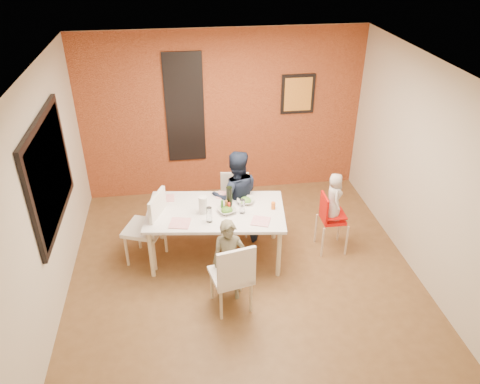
{
  "coord_description": "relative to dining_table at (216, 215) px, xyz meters",
  "views": [
    {
      "loc": [
        -0.72,
        -4.78,
        4.06
      ],
      "look_at": [
        0.0,
        0.3,
        1.05
      ],
      "focal_mm": 35.0,
      "sensor_mm": 36.0,
      "label": 1
    }
  ],
  "objects": [
    {
      "name": "wall_left",
      "position": [
        -1.94,
        -0.38,
        0.67
      ],
      "size": [
        0.02,
        4.5,
        2.7
      ],
      "primitive_type": "cube",
      "color": "beige",
      "rests_on": "ground"
    },
    {
      "name": "condiment_red",
      "position": [
        0.17,
        -0.04,
        0.13
      ],
      "size": [
        0.03,
        0.03,
        0.13
      ],
      "primitive_type": "cylinder",
      "color": "red",
      "rests_on": "dining_table"
    },
    {
      "name": "wine_glass_b",
      "position": [
        0.34,
        -0.11,
        0.17
      ],
      "size": [
        0.07,
        0.07,
        0.2
      ],
      "primitive_type": "cylinder",
      "color": "white",
      "rests_on": "dining_table"
    },
    {
      "name": "chair_far",
      "position": [
        0.34,
        0.63,
        -0.18
      ],
      "size": [
        0.47,
        0.47,
        0.89
      ],
      "rotation": [
        0.0,
        0.0,
        -0.15
      ],
      "color": "silver",
      "rests_on": "ground"
    },
    {
      "name": "wine_bottle",
      "position": [
        0.19,
        0.04,
        0.22
      ],
      "size": [
        0.08,
        0.08,
        0.31
      ],
      "primitive_type": "cylinder",
      "color": "black",
      "rests_on": "dining_table"
    },
    {
      "name": "paper_towel_roll",
      "position": [
        -0.16,
        -0.04,
        0.19
      ],
      "size": [
        0.11,
        0.11,
        0.24
      ],
      "primitive_type": "cylinder",
      "color": "silver",
      "rests_on": "dining_table"
    },
    {
      "name": "ceiling",
      "position": [
        0.31,
        -0.38,
        2.02
      ],
      "size": [
        4.5,
        4.5,
        0.02
      ],
      "primitive_type": "cube",
      "color": "white",
      "rests_on": "wall_back"
    },
    {
      "name": "picture_window_frame",
      "position": [
        -1.91,
        -0.18,
        0.87
      ],
      "size": [
        0.05,
        1.7,
        1.3
      ],
      "primitive_type": "cube",
      "color": "black",
      "rests_on": "wall_left"
    },
    {
      "name": "high_chair",
      "position": [
        1.57,
        -0.05,
        -0.15
      ],
      "size": [
        0.37,
        0.37,
        0.88
      ],
      "rotation": [
        0.0,
        0.0,
        1.56
      ],
      "color": "red",
      "rests_on": "ground"
    },
    {
      "name": "glassblock_surround",
      "position": [
        -0.29,
        1.83,
        0.82
      ],
      "size": [
        0.6,
        0.03,
        1.76
      ],
      "primitive_type": "cube",
      "color": "black",
      "rests_on": "wall_back"
    },
    {
      "name": "art_print_canvas",
      "position": [
        1.51,
        1.81,
        0.97
      ],
      "size": [
        0.44,
        0.01,
        0.54
      ],
      "primitive_type": "cube",
      "color": "gold",
      "rests_on": "wall_back"
    },
    {
      "name": "chair_left",
      "position": [
        -0.86,
        0.04,
        -0.1
      ],
      "size": [
        0.63,
        0.63,
        1.05
      ],
      "rotation": [
        0.0,
        0.0,
        4.34
      ],
      "color": "white",
      "rests_on": "ground"
    },
    {
      "name": "dining_table",
      "position": [
        0.0,
        0.0,
        0.0
      ],
      "size": [
        1.91,
        1.23,
        0.75
      ],
      "rotation": [
        0.0,
        0.0,
        -0.13
      ],
      "color": "white",
      "rests_on": "ground"
    },
    {
      "name": "salad_bowl_b",
      "position": [
        0.42,
        0.14,
        0.09
      ],
      "size": [
        0.29,
        0.29,
        0.06
      ],
      "primitive_type": "imported",
      "rotation": [
        0.0,
        0.0,
        -0.29
      ],
      "color": "silver",
      "rests_on": "dining_table"
    },
    {
      "name": "plate_near_right",
      "position": [
        0.54,
        -0.34,
        0.07
      ],
      "size": [
        0.29,
        0.29,
        0.01
      ],
      "primitive_type": "cube",
      "rotation": [
        0.0,
        0.0,
        -0.36
      ],
      "color": "white",
      "rests_on": "dining_table"
    },
    {
      "name": "plate_far_left",
      "position": [
        -0.63,
        0.39,
        0.07
      ],
      "size": [
        0.21,
        0.21,
        0.01
      ],
      "primitive_type": "cube",
      "rotation": [
        0.0,
        0.0,
        -0.04
      ],
      "color": "white",
      "rests_on": "dining_table"
    },
    {
      "name": "wall_back",
      "position": [
        0.31,
        1.87,
        0.67
      ],
      "size": [
        4.5,
        0.02,
        2.7
      ],
      "primitive_type": "cube",
      "color": "beige",
      "rests_on": "ground"
    },
    {
      "name": "ground",
      "position": [
        0.31,
        -0.38,
        -0.68
      ],
      "size": [
        4.5,
        4.5,
        0.0
      ],
      "primitive_type": "plane",
      "color": "brown",
      "rests_on": "ground"
    },
    {
      "name": "brick_accent_wall",
      "position": [
        0.31,
        1.85,
        0.67
      ],
      "size": [
        4.5,
        0.02,
        2.7
      ],
      "primitive_type": "cube",
      "color": "maroon",
      "rests_on": "ground"
    },
    {
      "name": "glassblock_strip",
      "position": [
        -0.29,
        1.83,
        0.82
      ],
      "size": [
        0.55,
        0.03,
        1.7
      ],
      "primitive_type": "cube",
      "color": "silver",
      "rests_on": "wall_back"
    },
    {
      "name": "condiment_brown",
      "position": [
        0.14,
        -0.02,
        0.14
      ],
      "size": [
        0.04,
        0.04,
        0.15
      ],
      "primitive_type": "cylinder",
      "color": "brown",
      "rests_on": "dining_table"
    },
    {
      "name": "child_near",
      "position": [
        0.08,
        -0.82,
        -0.14
      ],
      "size": [
        0.43,
        0.31,
        1.09
      ],
      "primitive_type": "imported",
      "rotation": [
        0.0,
        0.0,
        -0.12
      ],
      "color": "brown",
      "rests_on": "ground"
    },
    {
      "name": "wall_right",
      "position": [
        2.56,
        -0.38,
        0.67
      ],
      "size": [
        0.02,
        4.5,
        2.7
      ],
      "primitive_type": "cube",
      "color": "beige",
      "rests_on": "ground"
    },
    {
      "name": "art_print_frame",
      "position": [
        1.51,
        1.83,
        0.97
      ],
      "size": [
        0.54,
        0.03,
        0.64
      ],
      "primitive_type": "cube",
      "color": "black",
      "rests_on": "wall_back"
    },
    {
      "name": "sippy_cup",
      "position": [
        0.76,
        -0.07,
        0.12
      ],
      "size": [
        0.06,
        0.06,
        0.1
      ],
      "primitive_type": "cylinder",
      "color": "orange",
      "rests_on": "dining_table"
    },
    {
      "name": "wine_glass_a",
      "position": [
        -0.1,
        -0.25,
        0.17
      ],
      "size": [
        0.07,
        0.07,
        0.21
      ],
      "primitive_type": "cylinder",
      "color": "white",
      "rests_on": "dining_table"
    },
    {
      "name": "wall_front",
      "position": [
        0.31,
        -2.63,
        0.67
      ],
      "size": [
        4.5,
        0.02,
        2.7
      ],
      "primitive_type": "cube",
      "color": "beige",
      "rests_on": "ground"
    },
    {
      "name": "child_far",
      "position": [
        0.32,
        0.39,
        0.01
      ],
      "size": [
        0.68,
        0.53,
        1.39
      ],
      "primitive_type": "imported",
      "rotation": [
        0.0,
        0.0,
        3.14
      ],
      "color": "black",
      "rests_on": "ground"
    },
    {
      "name": "plate_near_left",
      "position": [
        -0.47,
        -0.25,
        0.07
      ],
      "size": [
        0.29,
        0.29,
        0.01
      ],
      "primitive_type": "cube",
      "rotation": [
        0.0,
        0.0,
        -0.22
      ],
      "color": "white",
      "rests_on": "dining_table"
    },
    {
      "name": "salad_bowl_a",
      "position": [
        0.14,
        -0.07,
        0.1
      ],
      "size": [
        0.29,
        0.29,
        0.06
      ],
      "primitive_type": "imported",
      "rotation": [
        0.0,
        0.0,
        0.31
      ],
      "color": "silver",
      "rests_on": "dining_table"
    },
    {
      "name": "picture_window_pane",
      "position": [
        -1.89,
        -0.18,
        0.87
      ],
      "size": [
        0.02,
        1.55,
        1.15
      ],
      "primitive_type": "cube",
      "color": "black",
      "rests_on": "wall_left"
    },
    {
      "name": "condiment_green",
      "position": [
        0.09,
        0.01,
        0.14
      ],
      "size": [
        0.04,
        0.04,
        0.14
      ],
      "primitive_type": "cylinder",
      "color": "#346D24",
      "rests_on": "dining_table"
    },
    {
      "name": "chair_near",
      "position": [
        0.1,
        -1.06,
        -0.14
      ],
      "size": [
        0.53,
        0.53,
        0.97
      ],
      "rotation": [
        0.0,
        0.0,
        3.35
      ],
      "color": "white",
      "rests_on": "ground"
    },
    {
      "name": "toddler",
      "position": [
        1.59,
        -0.05,
        0.17
      ],
      "size": [
        0.24,
        0.35,
        0.68
      ],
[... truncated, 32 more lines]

